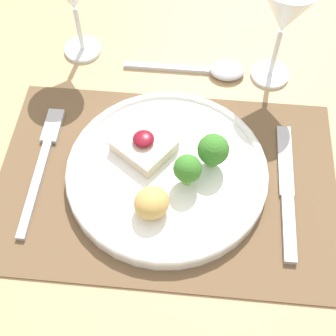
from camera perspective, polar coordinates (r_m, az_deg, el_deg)
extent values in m
plane|color=#4C4742|center=(1.32, -0.10, -18.13)|extent=(8.00, 8.00, 0.00)
cube|color=tan|center=(0.66, -0.19, -2.37)|extent=(1.14, 1.28, 0.03)
cylinder|color=tan|center=(1.40, -18.94, 12.10)|extent=(0.06, 0.06, 0.70)
cube|color=brown|center=(0.65, -0.20, -1.63)|extent=(0.47, 0.31, 0.00)
cylinder|color=white|center=(0.64, 0.00, -0.58)|extent=(0.28, 0.28, 0.02)
torus|color=white|center=(0.64, 0.00, -0.19)|extent=(0.28, 0.28, 0.01)
cube|color=beige|center=(0.65, -2.95, 2.74)|extent=(0.10, 0.10, 0.02)
ellipsoid|color=maroon|center=(0.63, -3.01, 3.57)|extent=(0.03, 0.03, 0.01)
cylinder|color=#84B256|center=(0.62, 2.33, -1.17)|extent=(0.01, 0.01, 0.02)
sphere|color=#387A28|center=(0.60, 2.40, -0.06)|extent=(0.04, 0.04, 0.04)
cylinder|color=#84B256|center=(0.64, 5.37, 1.02)|extent=(0.01, 0.01, 0.02)
sphere|color=#387A28|center=(0.62, 5.55, 2.26)|extent=(0.04, 0.04, 0.04)
ellipsoid|color=tan|center=(0.59, -2.01, -4.26)|extent=(0.06, 0.06, 0.04)
cube|color=#B2B2B7|center=(0.66, -15.91, -2.32)|extent=(0.01, 0.15, 0.01)
cube|color=#B2B2B7|center=(0.72, -13.88, 5.00)|extent=(0.02, 0.06, 0.01)
cube|color=#B2B2B7|center=(0.63, 14.49, -7.11)|extent=(0.02, 0.10, 0.01)
cube|color=#B2B2B7|center=(0.68, 14.09, 0.98)|extent=(0.02, 0.12, 0.00)
cube|color=#B2B2B7|center=(0.78, -0.02, 12.11)|extent=(0.14, 0.01, 0.01)
ellipsoid|color=#B2B2B7|center=(0.77, 7.21, 11.80)|extent=(0.06, 0.05, 0.02)
cylinder|color=white|center=(0.79, 12.31, 11.11)|extent=(0.06, 0.06, 0.01)
cylinder|color=white|center=(0.76, 12.94, 13.49)|extent=(0.01, 0.01, 0.09)
cone|color=white|center=(0.70, 14.27, 18.28)|extent=(0.09, 0.09, 0.08)
cylinder|color=white|center=(0.82, -10.31, 14.05)|extent=(0.06, 0.06, 0.01)
cylinder|color=white|center=(0.79, -10.80, 16.28)|extent=(0.01, 0.01, 0.08)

